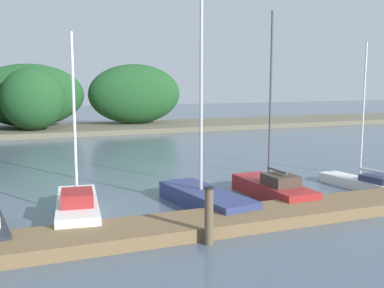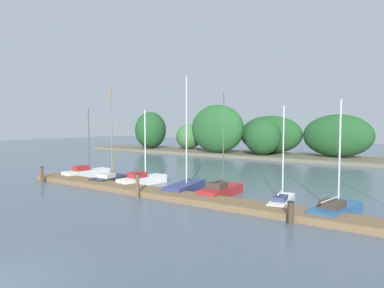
{
  "view_description": "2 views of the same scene",
  "coord_description": "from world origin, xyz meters",
  "px_view_note": "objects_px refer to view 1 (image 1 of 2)",
  "views": [
    {
      "loc": [
        -8.95,
        0.58,
        4.1
      ],
      "look_at": [
        -4.16,
        12.49,
        2.33
      ],
      "focal_mm": 42.07,
      "sensor_mm": 36.0,
      "label": 1
    },
    {
      "loc": [
        9.9,
        -4.46,
        4.6
      ],
      "look_at": [
        -2.78,
        14.09,
        3.2
      ],
      "focal_mm": 31.54,
      "sensor_mm": 36.0,
      "label": 2
    }
  ],
  "objects_px": {
    "sailboat_2": "(77,206)",
    "sailboat_4": "(271,187)",
    "sailboat_3": "(203,195)",
    "mooring_piling_1": "(209,216)",
    "sailboat_5": "(363,182)"
  },
  "relations": [
    {
      "from": "sailboat_5",
      "to": "sailboat_4",
      "type": "bearing_deg",
      "value": 77.95
    },
    {
      "from": "sailboat_2",
      "to": "mooring_piling_1",
      "type": "xyz_separation_m",
      "value": [
        2.78,
        -3.57,
        0.37
      ]
    },
    {
      "from": "sailboat_2",
      "to": "sailboat_4",
      "type": "bearing_deg",
      "value": -83.81
    },
    {
      "from": "sailboat_2",
      "to": "sailboat_4",
      "type": "xyz_separation_m",
      "value": [
        6.76,
        -0.1,
        -0.01
      ]
    },
    {
      "from": "sailboat_2",
      "to": "sailboat_3",
      "type": "bearing_deg",
      "value": -86.04
    },
    {
      "from": "sailboat_3",
      "to": "mooring_piling_1",
      "type": "xyz_separation_m",
      "value": [
        -1.27,
        -3.35,
        0.38
      ]
    },
    {
      "from": "sailboat_2",
      "to": "sailboat_4",
      "type": "distance_m",
      "value": 6.76
    },
    {
      "from": "mooring_piling_1",
      "to": "sailboat_5",
      "type": "bearing_deg",
      "value": 22.12
    },
    {
      "from": "sailboat_2",
      "to": "sailboat_4",
      "type": "height_order",
      "value": "sailboat_4"
    },
    {
      "from": "sailboat_3",
      "to": "sailboat_5",
      "type": "bearing_deg",
      "value": -100.22
    },
    {
      "from": "sailboat_3",
      "to": "sailboat_4",
      "type": "height_order",
      "value": "sailboat_3"
    },
    {
      "from": "sailboat_5",
      "to": "mooring_piling_1",
      "type": "bearing_deg",
      "value": 103.24
    },
    {
      "from": "sailboat_4",
      "to": "sailboat_2",
      "type": "bearing_deg",
      "value": 88.69
    },
    {
      "from": "sailboat_3",
      "to": "sailboat_4",
      "type": "relative_size",
      "value": 1.18
    },
    {
      "from": "sailboat_2",
      "to": "sailboat_3",
      "type": "xyz_separation_m",
      "value": [
        4.05,
        -0.22,
        -0.01
      ]
    }
  ]
}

